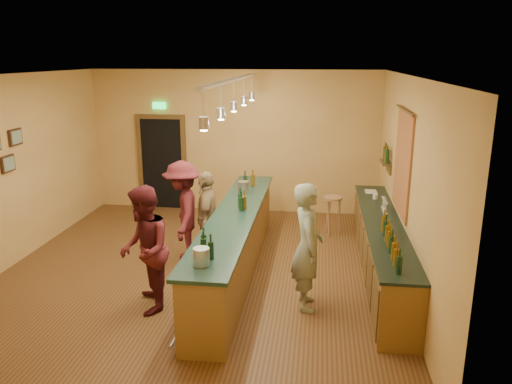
# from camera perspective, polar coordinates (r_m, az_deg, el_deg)

# --- Properties ---
(floor) EXTENTS (7.00, 7.00, 0.00)m
(floor) POSITION_cam_1_polar(r_m,az_deg,el_deg) (8.51, -6.43, -8.96)
(floor) COLOR #542A18
(floor) RESTS_ON ground
(ceiling) EXTENTS (6.50, 7.00, 0.02)m
(ceiling) POSITION_cam_1_polar(r_m,az_deg,el_deg) (7.77, -7.15, 13.09)
(ceiling) COLOR silver
(ceiling) RESTS_ON wall_back
(wall_back) EXTENTS (6.50, 0.02, 3.20)m
(wall_back) POSITION_cam_1_polar(r_m,az_deg,el_deg) (11.35, -2.50, 5.73)
(wall_back) COLOR #BB8946
(wall_back) RESTS_ON floor
(wall_front) EXTENTS (6.50, 0.02, 3.20)m
(wall_front) POSITION_cam_1_polar(r_m,az_deg,el_deg) (4.84, -16.88, -8.31)
(wall_front) COLOR #BB8946
(wall_front) RESTS_ON floor
(wall_left) EXTENTS (0.02, 7.00, 3.20)m
(wall_left) POSITION_cam_1_polar(r_m,az_deg,el_deg) (9.33, -26.55, 2.01)
(wall_left) COLOR #BB8946
(wall_left) RESTS_ON floor
(wall_right) EXTENTS (0.02, 7.00, 3.20)m
(wall_right) POSITION_cam_1_polar(r_m,az_deg,el_deg) (7.87, 16.85, 0.78)
(wall_right) COLOR #BB8946
(wall_right) RESTS_ON floor
(doorway) EXTENTS (1.15, 0.09, 2.48)m
(doorway) POSITION_cam_1_polar(r_m,az_deg,el_deg) (11.82, -10.66, 3.53)
(doorway) COLOR black
(doorway) RESTS_ON wall_back
(tapestry) EXTENTS (0.03, 1.40, 1.60)m
(tapestry) POSITION_cam_1_polar(r_m,az_deg,el_deg) (8.20, 16.41, 3.17)
(tapestry) COLOR #A42027
(tapestry) RESTS_ON wall_right
(bottle_shelf) EXTENTS (0.17, 0.55, 0.54)m
(bottle_shelf) POSITION_cam_1_polar(r_m,az_deg,el_deg) (9.68, 14.67, 3.97)
(bottle_shelf) COLOR #4F3317
(bottle_shelf) RESTS_ON wall_right
(back_counter) EXTENTS (0.60, 4.55, 1.27)m
(back_counter) POSITION_cam_1_polar(r_m,az_deg,el_deg) (8.33, 14.15, -6.28)
(back_counter) COLOR brown
(back_counter) RESTS_ON floor
(tasting_bar) EXTENTS (0.73, 5.10, 1.38)m
(tasting_bar) POSITION_cam_1_polar(r_m,az_deg,el_deg) (8.16, -2.39, -5.36)
(tasting_bar) COLOR brown
(tasting_bar) RESTS_ON floor
(pendant_track) EXTENTS (0.11, 4.60, 0.50)m
(pendant_track) POSITION_cam_1_polar(r_m,az_deg,el_deg) (7.66, -2.57, 11.52)
(pendant_track) COLOR silver
(pendant_track) RESTS_ON ceiling
(bartender) EXTENTS (0.52, 0.72, 1.83)m
(bartender) POSITION_cam_1_polar(r_m,az_deg,el_deg) (7.03, 5.91, -6.23)
(bartender) COLOR gray
(bartender) RESTS_ON floor
(customer_a) EXTENTS (0.93, 1.05, 1.80)m
(customer_a) POSITION_cam_1_polar(r_m,az_deg,el_deg) (7.10, -12.62, -6.47)
(customer_a) COLOR #59191E
(customer_a) RESTS_ON floor
(customer_b) EXTENTS (0.51, 1.00, 1.63)m
(customer_b) POSITION_cam_1_polar(r_m,az_deg,el_deg) (8.55, -5.60, -2.96)
(customer_b) COLOR #997A51
(customer_b) RESTS_ON floor
(customer_c) EXTENTS (0.92, 1.27, 1.77)m
(customer_c) POSITION_cam_1_polar(r_m,az_deg,el_deg) (8.70, -8.35, -2.24)
(customer_c) COLOR #59191E
(customer_c) RESTS_ON floor
(bar_stool) EXTENTS (0.38, 0.38, 0.79)m
(bar_stool) POSITION_cam_1_polar(r_m,az_deg,el_deg) (10.04, 8.74, -1.33)
(bar_stool) COLOR olive
(bar_stool) RESTS_ON floor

